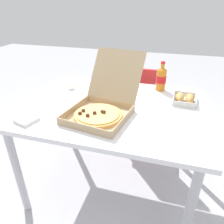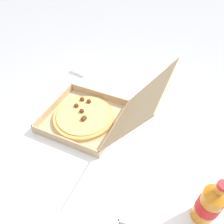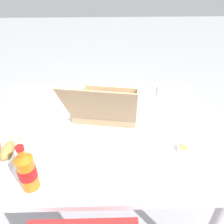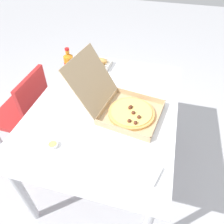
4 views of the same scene
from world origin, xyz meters
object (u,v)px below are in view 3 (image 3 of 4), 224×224
object	(u,v)px
pizza_box_open	(107,106)
dipping_sauce_cup	(183,149)
bread_side_box	(1,151)
cola_bottle	(27,171)
napkin_pile	(166,92)
paper_menu	(37,119)

from	to	relation	value
pizza_box_open	dipping_sauce_cup	distance (m)	0.48
bread_side_box	pizza_box_open	bearing A→B (deg)	-146.92
bread_side_box	cola_bottle	size ratio (longest dim) A/B	0.88
cola_bottle	napkin_pile	size ratio (longest dim) A/B	2.04
paper_menu	dipping_sauce_cup	world-z (taller)	dipping_sauce_cup
bread_side_box	paper_menu	size ratio (longest dim) A/B	0.94
pizza_box_open	dipping_sauce_cup	world-z (taller)	pizza_box_open
dipping_sauce_cup	paper_menu	bearing A→B (deg)	-19.49
napkin_pile	dipping_sauce_cup	world-z (taller)	same
pizza_box_open	bread_side_box	size ratio (longest dim) A/B	2.97
cola_bottle	dipping_sauce_cup	bearing A→B (deg)	-164.71
bread_side_box	cola_bottle	world-z (taller)	cola_bottle
pizza_box_open	bread_side_box	world-z (taller)	pizza_box_open
pizza_box_open	bread_side_box	distance (m)	0.59
paper_menu	dipping_sauce_cup	size ratio (longest dim) A/B	3.75
dipping_sauce_cup	napkin_pile	bearing A→B (deg)	-93.52
paper_menu	dipping_sauce_cup	distance (m)	0.80
cola_bottle	bread_side_box	bearing A→B (deg)	-44.48
pizza_box_open	cola_bottle	bearing A→B (deg)	57.71
pizza_box_open	dipping_sauce_cup	size ratio (longest dim) A/B	10.43
napkin_pile	dipping_sauce_cup	distance (m)	0.52
bread_side_box	napkin_pile	size ratio (longest dim) A/B	1.79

